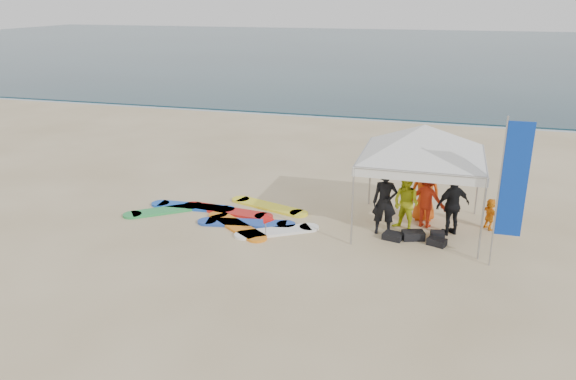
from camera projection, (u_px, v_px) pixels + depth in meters
The scene contains 14 objects.
ground at pixel (249, 273), 12.98m from camera, with size 120.00×120.00×0.00m, color beige.
ocean at pixel (419, 49), 67.43m from camera, with size 160.00×84.00×0.08m, color #0C2633.
shoreline_foam at pixel (367, 118), 29.50m from camera, with size 160.00×1.20×0.01m, color silver.
person_black_a at pixel (385, 202), 14.91m from camera, with size 0.65×0.43×1.79m, color black.
person_yellow at pixel (406, 203), 15.12m from camera, with size 0.77×0.60×1.57m, color yellow.
person_orange_a at pixel (427, 199), 15.40m from camera, with size 1.05×0.61×1.63m, color red.
person_black_b at pixel (453, 205), 14.87m from camera, with size 0.97×0.40×1.66m, color black.
person_orange_b at pixel (425, 192), 15.83m from camera, with size 0.82×0.54×1.68m, color #DE5313.
person_seated at pixel (490, 214), 15.32m from camera, with size 0.82×0.26×0.88m, color orange.
canopy_tent at pixel (425, 125), 14.57m from camera, with size 4.42×4.42×3.33m.
feather_flag at pixel (513, 182), 12.61m from camera, with size 0.61×0.04×3.61m.
marker_pennant at pixel (270, 219), 14.80m from camera, with size 0.28×0.28×0.64m.
gear_pile at pixel (416, 237), 14.72m from camera, with size 1.68×0.82×0.22m.
surfboard_spread at pixel (230, 216), 16.29m from camera, with size 5.50×3.12×0.07m.
Camera 1 is at (4.11, -10.92, 6.07)m, focal length 35.00 mm.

